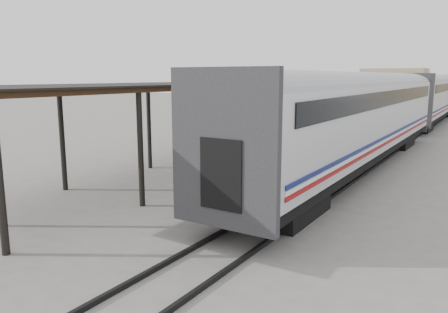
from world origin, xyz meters
TOP-DOWN VIEW (x-y plane):
  - ground at (0.00, 0.00)m, footprint 160.00×160.00m
  - train at (3.19, 33.79)m, footprint 3.45×76.01m
  - canopy at (-3.40, 24.00)m, footprint 4.90×64.30m
  - rails at (3.20, 34.00)m, footprint 1.54×150.00m
  - building_left at (-10.00, 82.00)m, footprint 12.00×8.00m
  - baggage_cart at (0.53, 0.23)m, footprint 1.83×2.64m
  - suitcase_stack at (0.49, 0.61)m, footprint 1.50×1.11m
  - luggage_tug at (-1.73, 21.04)m, footprint 1.45×1.85m
  - porter at (0.78, -0.42)m, footprint 0.41×0.61m
  - pedestrian at (-1.79, 15.04)m, footprint 0.99×0.43m

SIDE VIEW (x-z plane):
  - ground at x=0.00m, z-range 0.00..0.00m
  - rails at x=3.20m, z-range 0.00..0.12m
  - baggage_cart at x=0.53m, z-range 0.22..1.08m
  - luggage_tug at x=-1.73m, z-range -0.06..1.38m
  - pedestrian at x=-1.79m, z-range 0.00..1.67m
  - suitcase_stack at x=0.49m, z-range 0.77..1.35m
  - porter at x=0.78m, z-range 0.86..2.51m
  - train at x=3.19m, z-range 0.69..4.70m
  - building_left at x=-10.00m, z-range 0.00..6.00m
  - canopy at x=-3.40m, z-range 1.93..6.08m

